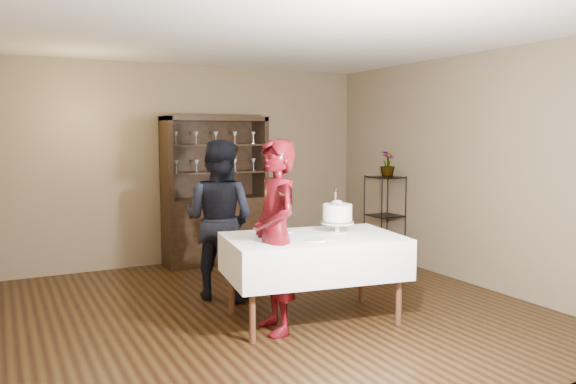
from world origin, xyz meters
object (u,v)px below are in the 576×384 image
cake (337,215)px  man (219,219)px  china_hutch (215,215)px  cake_table (313,256)px  potted_plant (388,164)px  woman (275,236)px  plant_etagere (385,215)px

cake → man: bearing=127.5°
cake → china_hutch: bearing=96.1°
cake → cake_table: bearing=-170.5°
man → potted_plant: bearing=-120.8°
man → woman: bearing=141.7°
china_hutch → cake_table: china_hutch is taller
cake_table → woman: bearing=-166.5°
cake_table → man: size_ratio=1.03×
woman → man: (-0.07, 1.23, -0.01)m
china_hutch → plant_etagere: 2.33m
plant_etagere → cake: (-1.80, -1.60, 0.34)m
china_hutch → cake_table: 2.71m
cake_table → cake: size_ratio=4.02×
cake_table → woman: size_ratio=1.02×
woman → man: woman is taller
woman → plant_etagere: bearing=129.1°
man → cake: (0.82, -1.07, 0.13)m
china_hutch → woman: china_hutch is taller
china_hutch → cake_table: (-0.01, -2.70, -0.04)m
cake_table → cake: bearing=9.5°
woman → man: size_ratio=1.01×
man → potted_plant: 2.73m
man → potted_plant: (2.63, 0.50, 0.51)m
man → cake: man is taller
woman → china_hutch: bearing=175.0°
china_hutch → man: 1.68m
china_hutch → cake: bearing=-83.9°
woman → potted_plant: (2.56, 1.73, 0.49)m
china_hutch → potted_plant: china_hutch is taller
china_hutch → woman: 2.86m
plant_etagere → potted_plant: size_ratio=3.47×
potted_plant → cake_table: bearing=-142.4°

